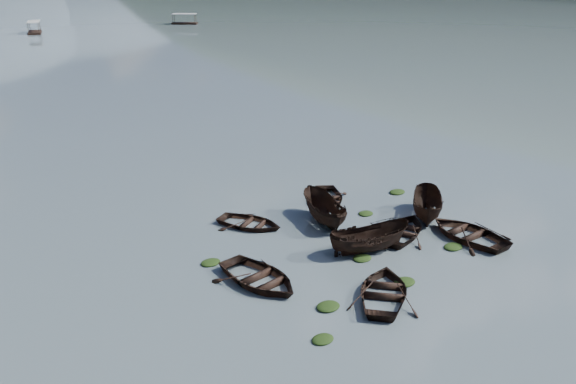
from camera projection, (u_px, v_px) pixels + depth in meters
ground_plane at (453, 307)px, 29.29m from camera, size 2400.00×2400.00×0.00m
rowboat_0 at (259, 283)px, 31.32m from camera, size 3.78×5.06×1.00m
rowboat_1 at (384, 297)px, 30.09m from camera, size 5.71×5.53×0.96m
rowboat_2 at (368, 251)px, 34.52m from camera, size 4.92×3.19×1.78m
rowboat_3 at (468, 238)px, 36.10m from camera, size 3.60×4.96×1.01m
rowboat_4 at (403, 234)px, 36.55m from camera, size 5.29×4.63×0.91m
rowboat_5 at (427, 218)px, 38.76m from camera, size 4.80×4.46×1.84m
rowboat_6 at (250, 226)px, 37.59m from camera, size 4.30×4.83×0.83m
rowboat_7 at (327, 202)px, 41.17m from camera, size 4.95×5.18×0.87m
rowboat_8 at (323, 222)px, 38.17m from camera, size 3.21×4.98×1.80m
weed_clump_0 at (328, 308)px, 29.20m from camera, size 1.16×0.95×0.25m
weed_clump_1 at (323, 340)px, 26.80m from camera, size 1.01×0.81×0.22m
weed_clump_2 at (404, 283)px, 31.30m from camera, size 1.16×0.93×0.25m
weed_clump_3 at (366, 214)px, 39.26m from camera, size 0.97×0.82×0.22m
weed_clump_4 at (453, 248)px, 34.94m from camera, size 1.15×0.91×0.24m
weed_clump_5 at (211, 263)px, 33.23m from camera, size 1.07×0.87×0.23m
weed_clump_6 at (362, 259)px, 33.69m from camera, size 1.05×0.88×0.22m
weed_clump_7 at (397, 193)px, 42.62m from camera, size 1.14×0.91×0.25m
pontoon_centre at (35, 33)px, 118.23m from camera, size 4.05×5.77×2.04m
pontoon_right at (185, 24)px, 131.53m from camera, size 5.30×5.02×1.98m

